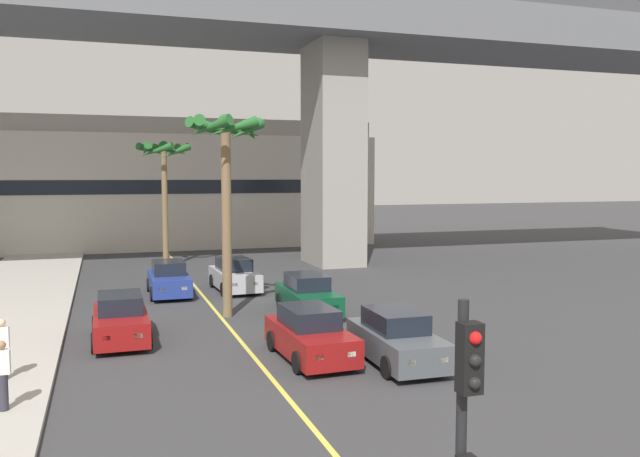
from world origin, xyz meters
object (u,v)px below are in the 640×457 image
object	(u,v)px
car_queue_front	(234,276)
traffic_light_median_near	(465,437)
car_queue_second	(120,320)
palm_tree_mid_median	(164,164)
car_queue_fourth	(397,339)
car_queue_fifth	(308,296)
pedestrian_mid_block	(2,374)
palm_tree_near_median	(226,152)
car_queue_third	(169,280)
car_queue_sixth	(310,335)
pedestrian_near_crosswalk	(2,348)

from	to	relation	value
car_queue_front	traffic_light_median_near	xyz separation A→B (m)	(-2.23, -24.64, 1.99)
car_queue_second	palm_tree_mid_median	size ratio (longest dim) A/B	0.55
car_queue_second	car_queue_fourth	size ratio (longest dim) A/B	0.99
car_queue_fifth	pedestrian_mid_block	bearing A→B (deg)	-139.45
traffic_light_median_near	palm_tree_near_median	size ratio (longest dim) A/B	0.54
car_queue_third	traffic_light_median_near	xyz separation A→B (m)	(0.85, -24.42, 1.99)
car_queue_front	pedestrian_mid_block	size ratio (longest dim) A/B	2.57
car_queue_fourth	car_queue_fifth	size ratio (longest dim) A/B	1.00
car_queue_front	palm_tree_near_median	xyz separation A→B (m)	(-1.35, -5.60, 5.68)
palm_tree_near_median	palm_tree_mid_median	bearing A→B (deg)	94.29
car_queue_sixth	palm_tree_mid_median	size ratio (longest dim) A/B	0.56
car_queue_second	car_queue_fourth	world-z (taller)	same
car_queue_third	pedestrian_mid_block	distance (m)	15.17
car_queue_third	palm_tree_near_median	bearing A→B (deg)	-72.12
car_queue_fifth	car_queue_front	bearing A→B (deg)	106.49
palm_tree_near_median	pedestrian_mid_block	world-z (taller)	palm_tree_near_median
car_queue_fourth	palm_tree_near_median	distance (m)	10.32
car_queue_fifth	pedestrian_mid_block	xyz separation A→B (m)	(-9.92, -8.49, 0.28)
car_queue_fifth	palm_tree_mid_median	size ratio (longest dim) A/B	0.55
car_queue_sixth	pedestrian_mid_block	world-z (taller)	pedestrian_mid_block
car_queue_front	palm_tree_near_median	distance (m)	8.09
car_queue_sixth	traffic_light_median_near	size ratio (longest dim) A/B	0.99
car_queue_third	palm_tree_mid_median	world-z (taller)	palm_tree_mid_median
car_queue_sixth	palm_tree_near_median	size ratio (longest dim) A/B	0.53
car_queue_sixth	traffic_light_median_near	xyz separation A→B (m)	(-2.17, -12.43, 1.99)
car_queue_front	pedestrian_mid_block	bearing A→B (deg)	-119.28
car_queue_third	pedestrian_mid_block	size ratio (longest dim) A/B	2.54
palm_tree_near_median	car_queue_second	bearing A→B (deg)	-147.09
pedestrian_near_crosswalk	palm_tree_mid_median	bearing A→B (deg)	73.83
car_queue_second	palm_tree_mid_median	world-z (taller)	palm_tree_mid_median
car_queue_sixth	pedestrian_near_crosswalk	bearing A→B (deg)	178.87
car_queue_front	pedestrian_near_crosswalk	size ratio (longest dim) A/B	2.57
car_queue_third	car_queue_fourth	xyz separation A→B (m)	(5.28, -13.25, 0.00)
car_queue_third	car_queue_fifth	xyz separation A→B (m)	(4.87, -5.81, 0.00)
car_queue_front	palm_tree_near_median	size ratio (longest dim) A/B	0.53
car_queue_second	car_queue_third	size ratio (longest dim) A/B	1.00
car_queue_fifth	traffic_light_median_near	xyz separation A→B (m)	(-4.02, -18.61, 1.99)
car_queue_front	car_queue_sixth	bearing A→B (deg)	-90.30
palm_tree_near_median	palm_tree_mid_median	xyz separation A→B (m)	(-1.08, 14.39, -0.24)
car_queue_sixth	palm_tree_near_median	distance (m)	8.80
car_queue_second	car_queue_fifth	world-z (taller)	same
car_queue_second	pedestrian_mid_block	distance (m)	6.85
car_queue_third	palm_tree_mid_median	distance (m)	10.54
pedestrian_near_crosswalk	car_queue_third	bearing A→B (deg)	65.53
car_queue_second	traffic_light_median_near	bearing A→B (deg)	-79.01
car_queue_third	car_queue_fifth	size ratio (longest dim) A/B	1.00
car_queue_front	car_queue_fourth	bearing A→B (deg)	-80.73
palm_tree_near_median	pedestrian_near_crosswalk	size ratio (longest dim) A/B	4.83
car_queue_front	palm_tree_mid_median	xyz separation A→B (m)	(-2.43, 8.79, 5.43)
car_queue_fourth	pedestrian_near_crosswalk	bearing A→B (deg)	172.40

